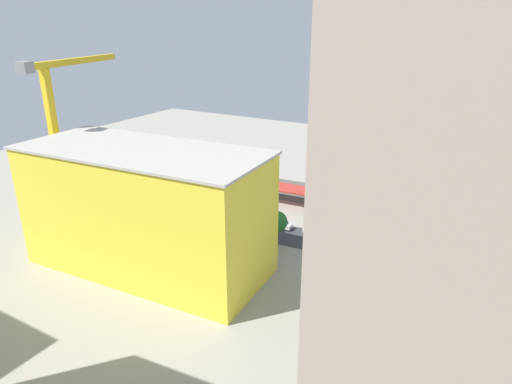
{
  "coord_description": "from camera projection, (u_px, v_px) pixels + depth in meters",
  "views": [
    {
      "loc": [
        -48.97,
        76.04,
        40.72
      ],
      "look_at": [
        -5.3,
        -0.59,
        7.17
      ],
      "focal_mm": 31.55,
      "sensor_mm": 36.0,
      "label": 1
    }
  ],
  "objects": [
    {
      "name": "ground_plane",
      "position": [
        234.0,
        219.0,
        98.89
      ],
      "size": [
        196.9,
        196.9,
        0.0
      ],
      "primitive_type": "plane",
      "color": "#9E998C",
      "rests_on": "ground"
    },
    {
      "name": "rail_bed",
      "position": [
        279.0,
        188.0,
        116.96
      ],
      "size": [
        123.69,
        21.42,
        0.01
      ],
      "primitive_type": "cube",
      "rotation": [
        0.0,
        0.0,
        0.06
      ],
      "color": "#5B544C",
      "rests_on": "ground"
    },
    {
      "name": "street_asphalt",
      "position": [
        228.0,
        223.0,
        97.14
      ],
      "size": [
        123.38,
        16.06,
        0.01
      ],
      "primitive_type": "cube",
      "rotation": [
        0.0,
        0.0,
        0.06
      ],
      "color": "#38383D",
      "rests_on": "ground"
    },
    {
      "name": "track_rails",
      "position": [
        279.0,
        188.0,
        116.89
      ],
      "size": [
        122.87,
        15.0,
        0.12
      ],
      "color": "#9E9EA8",
      "rests_on": "ground"
    },
    {
      "name": "platform_canopy_near",
      "position": [
        280.0,
        187.0,
        106.57
      ],
      "size": [
        56.58,
        8.56,
        4.16
      ],
      "color": "#B73328",
      "rests_on": "ground"
    },
    {
      "name": "locomotive",
      "position": [
        419.0,
        203.0,
        103.09
      ],
      "size": [
        13.76,
        3.33,
        4.92
      ],
      "color": "black",
      "rests_on": "ground"
    },
    {
      "name": "parked_car_0",
      "position": [
        314.0,
        231.0,
        91.5
      ],
      "size": [
        4.41,
        1.95,
        1.66
      ],
      "color": "black",
      "rests_on": "ground"
    },
    {
      "name": "parked_car_1",
      "position": [
        281.0,
        225.0,
        94.29
      ],
      "size": [
        4.72,
        1.81,
        1.64
      ],
      "color": "black",
      "rests_on": "ground"
    },
    {
      "name": "parked_car_2",
      "position": [
        250.0,
        216.0,
        98.53
      ],
      "size": [
        4.28,
        2.0,
        1.6
      ],
      "color": "black",
      "rests_on": "ground"
    },
    {
      "name": "parked_car_3",
      "position": [
        221.0,
        211.0,
        101.35
      ],
      "size": [
        4.47,
        2.18,
        1.63
      ],
      "color": "black",
      "rests_on": "ground"
    },
    {
      "name": "parked_car_4",
      "position": [
        192.0,
        204.0,
        105.44
      ],
      "size": [
        4.76,
        2.2,
        1.57
      ],
      "color": "black",
      "rests_on": "ground"
    },
    {
      "name": "parked_car_5",
      "position": [
        169.0,
        198.0,
        108.67
      ],
      "size": [
        4.22,
        2.18,
        1.68
      ],
      "color": "black",
      "rests_on": "ground"
    },
    {
      "name": "parked_car_6",
      "position": [
        145.0,
        192.0,
        112.29
      ],
      "size": [
        4.87,
        2.26,
        1.68
      ],
      "color": "black",
      "rests_on": "ground"
    },
    {
      "name": "construction_building",
      "position": [
        146.0,
        211.0,
        76.39
      ],
      "size": [
        42.31,
        19.89,
        21.07
      ],
      "primitive_type": "cube",
      "rotation": [
        0.0,
        0.0,
        0.06
      ],
      "color": "yellow",
      "rests_on": "ground"
    },
    {
      "name": "construction_roof_slab",
      "position": [
        141.0,
        150.0,
        72.57
      ],
      "size": [
        42.95,
        20.52,
        0.4
      ],
      "primitive_type": "cube",
      "rotation": [
        0.0,
        0.0,
        0.06
      ],
      "color": "#B7B2A8",
      "rests_on": "construction_building"
    },
    {
      "name": "tower_crane",
      "position": [
        63.0,
        130.0,
        88.5
      ],
      "size": [
        8.64,
        28.15,
        34.26
      ],
      "color": "gray",
      "rests_on": "ground"
    },
    {
      "name": "box_truck_0",
      "position": [
        179.0,
        218.0,
        95.11
      ],
      "size": [
        8.43,
        2.67,
        3.58
      ],
      "color": "black",
      "rests_on": "ground"
    },
    {
      "name": "box_truck_1",
      "position": [
        189.0,
        223.0,
        92.92
      ],
      "size": [
        9.64,
        2.96,
        3.39
      ],
      "color": "black",
      "rests_on": "ground"
    },
    {
      "name": "street_tree_0",
      "position": [
        277.0,
        222.0,
        85.46
      ],
      "size": [
        4.13,
        4.13,
        7.11
      ],
      "color": "brown",
      "rests_on": "ground"
    },
    {
      "name": "street_tree_1",
      "position": [
        245.0,
        214.0,
        88.44
      ],
      "size": [
        6.06,
        6.06,
        8.28
      ],
      "color": "brown",
      "rests_on": "ground"
    },
    {
      "name": "street_tree_2",
      "position": [
        430.0,
        258.0,
        71.92
      ],
      "size": [
        5.74,
        5.74,
        8.09
      ],
      "color": "brown",
      "rests_on": "ground"
    },
    {
      "name": "street_tree_3",
      "position": [
        180.0,
        198.0,
        94.84
      ],
      "size": [
        5.67,
        5.67,
        8.71
      ],
      "color": "brown",
      "rests_on": "ground"
    },
    {
      "name": "traffic_light",
      "position": [
        226.0,
        213.0,
        90.94
      ],
      "size": [
        0.5,
        0.36,
        6.81
      ],
      "color": "#333333",
      "rests_on": "ground"
    }
  ]
}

